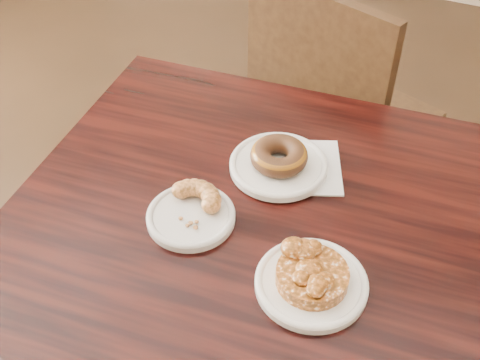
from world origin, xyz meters
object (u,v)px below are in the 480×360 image
at_px(cafe_table, 247,347).
at_px(glazed_donut, 279,156).
at_px(chair_far, 346,121).
at_px(cruller_fragment, 190,208).
at_px(apple_fritter, 313,274).

bearing_deg(cafe_table, glazed_donut, 88.02).
height_order(chair_far, cruller_fragment, chair_far).
bearing_deg(cruller_fragment, glazed_donut, 63.18).
relative_size(chair_far, apple_fritter, 6.16).
bearing_deg(apple_fritter, cafe_table, 151.44).
relative_size(cafe_table, cruller_fragment, 7.51).
distance_m(glazed_donut, apple_fritter, 0.26).
relative_size(glazed_donut, cruller_fragment, 0.94).
relative_size(chair_far, glazed_donut, 8.64).
distance_m(cafe_table, apple_fritter, 0.43).
bearing_deg(cruller_fragment, apple_fritter, -11.82).
xyz_separation_m(glazed_donut, apple_fritter, (0.14, -0.22, -0.00)).
bearing_deg(apple_fritter, cruller_fragment, 168.18).
distance_m(cafe_table, chair_far, 0.73).
distance_m(glazed_donut, cruller_fragment, 0.20).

